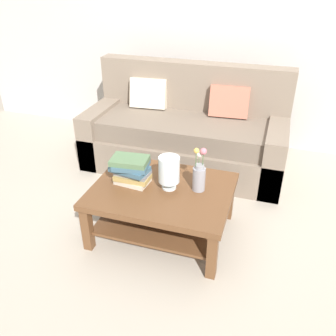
# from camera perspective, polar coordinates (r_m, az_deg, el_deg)

# --- Properties ---
(ground_plane) EXTENTS (10.00, 10.00, 0.00)m
(ground_plane) POSITION_cam_1_polar(r_m,az_deg,el_deg) (3.34, 0.96, -6.17)
(ground_plane) COLOR #ADA393
(back_wall) EXTENTS (6.40, 0.12, 2.70)m
(back_wall) POSITION_cam_1_polar(r_m,az_deg,el_deg) (4.36, 7.91, 21.44)
(back_wall) COLOR #BCB7B2
(back_wall) RESTS_ON ground
(couch) EXTENTS (2.09, 0.90, 1.06)m
(couch) POSITION_cam_1_polar(r_m,az_deg,el_deg) (3.90, 2.83, 5.54)
(couch) COLOR #7A6B5B
(couch) RESTS_ON ground
(coffee_table) EXTENTS (1.09, 0.84, 0.43)m
(coffee_table) POSITION_cam_1_polar(r_m,az_deg,el_deg) (2.88, -0.99, -5.18)
(coffee_table) COLOR brown
(coffee_table) RESTS_ON ground
(book_stack_main) EXTENTS (0.32, 0.24, 0.22)m
(book_stack_main) POSITION_cam_1_polar(r_m,az_deg,el_deg) (2.84, -5.87, -0.30)
(book_stack_main) COLOR beige
(book_stack_main) RESTS_ON coffee_table
(glass_hurricane_vase) EXTENTS (0.16, 0.16, 0.27)m
(glass_hurricane_vase) POSITION_cam_1_polar(r_m,az_deg,el_deg) (2.73, 0.17, -0.40)
(glass_hurricane_vase) COLOR silver
(glass_hurricane_vase) RESTS_ON coffee_table
(flower_pitcher) EXTENTS (0.10, 0.10, 0.37)m
(flower_pitcher) POSITION_cam_1_polar(r_m,az_deg,el_deg) (2.74, 4.97, -1.02)
(flower_pitcher) COLOR gray
(flower_pitcher) RESTS_ON coffee_table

